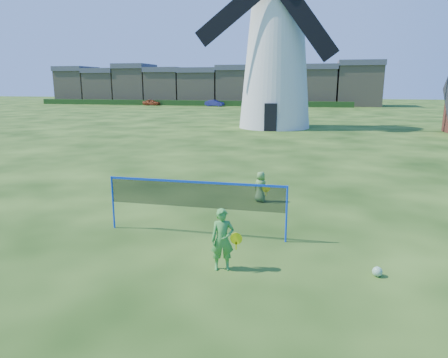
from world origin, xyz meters
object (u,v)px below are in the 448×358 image
windmill (276,51)px  player_boy (261,187)px  badminton_net (195,195)px  car_right (215,103)px  car_left (152,102)px  player_girl (223,240)px  play_ball (377,272)px

windmill → player_boy: size_ratio=18.17×
badminton_net → car_right: badminton_net is taller
windmill → car_left: 45.44m
badminton_net → player_girl: bearing=-58.5°
player_girl → car_left: (-29.44, 66.95, -0.15)m
car_left → car_right: (12.70, -0.43, 0.02)m
badminton_net → play_ball: (4.62, -1.59, -1.03)m
badminton_net → car_left: size_ratio=1.51×
car_left → play_ball: bearing=-154.5°
badminton_net → play_ball: badminton_net is taller
player_girl → player_boy: player_girl is taller
play_ball → player_girl: bearing=-173.2°
play_ball → car_left: size_ratio=0.07×
play_ball → car_right: size_ratio=0.06×
play_ball → player_boy: bearing=122.1°
player_girl → play_ball: bearing=-9.6°
play_ball → windmill: bearing=100.0°
car_left → car_right: size_ratio=0.94×
windmill → player_girl: size_ratio=13.92×
windmill → play_ball: (5.47, -30.86, -6.93)m
badminton_net → car_left: (-28.22, 64.96, -0.57)m
badminton_net → player_boy: (1.32, 3.67, -0.59)m
car_right → player_boy: bearing=-154.8°
windmill → car_left: size_ratio=5.96×
windmill → player_girl: 31.96m
badminton_net → car_left: bearing=113.5°
badminton_net → car_right: (-15.52, 64.52, -0.55)m
player_boy → car_left: 68.04m
player_girl → play_ball: 3.48m
car_left → player_boy: bearing=-155.0°
windmill → player_girl: windmill is taller
windmill → badminton_net: (0.84, -29.27, -5.90)m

